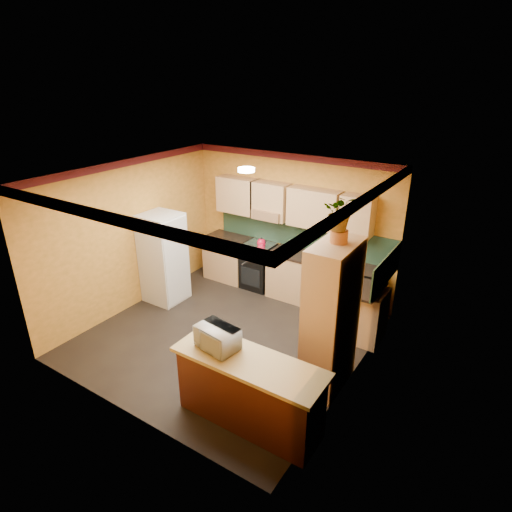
{
  "coord_description": "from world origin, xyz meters",
  "views": [
    {
      "loc": [
        3.65,
        -4.78,
        4.02
      ],
      "look_at": [
        0.27,
        0.45,
        1.35
      ],
      "focal_mm": 30.0,
      "sensor_mm": 36.0,
      "label": 1
    }
  ],
  "objects_px": {
    "breakfast_bar": "(249,393)",
    "fridge": "(163,258)",
    "base_cabinets_back": "(286,274)",
    "pantry": "(331,318)",
    "stove": "(258,266)",
    "microwave": "(217,338)"
  },
  "relations": [
    {
      "from": "stove",
      "to": "breakfast_bar",
      "type": "height_order",
      "value": "stove"
    },
    {
      "from": "breakfast_bar",
      "to": "microwave",
      "type": "xyz_separation_m",
      "value": [
        -0.46,
        0.0,
        0.63
      ]
    },
    {
      "from": "base_cabinets_back",
      "to": "microwave",
      "type": "xyz_separation_m",
      "value": [
        0.81,
        -3.17,
        0.63
      ]
    },
    {
      "from": "base_cabinets_back",
      "to": "pantry",
      "type": "xyz_separation_m",
      "value": [
        1.77,
        -1.97,
        0.61
      ]
    },
    {
      "from": "microwave",
      "to": "breakfast_bar",
      "type": "bearing_deg",
      "value": 8.6
    },
    {
      "from": "breakfast_bar",
      "to": "microwave",
      "type": "distance_m",
      "value": 0.78
    },
    {
      "from": "base_cabinets_back",
      "to": "breakfast_bar",
      "type": "xyz_separation_m",
      "value": [
        1.27,
        -3.17,
        0.0
      ]
    },
    {
      "from": "microwave",
      "to": "base_cabinets_back",
      "type": "bearing_deg",
      "value": 112.87
    },
    {
      "from": "base_cabinets_back",
      "to": "breakfast_bar",
      "type": "relative_size",
      "value": 2.03
    },
    {
      "from": "pantry",
      "to": "base_cabinets_back",
      "type": "bearing_deg",
      "value": 131.91
    },
    {
      "from": "fridge",
      "to": "pantry",
      "type": "distance_m",
      "value": 3.65
    },
    {
      "from": "base_cabinets_back",
      "to": "pantry",
      "type": "distance_m",
      "value": 2.71
    },
    {
      "from": "base_cabinets_back",
      "to": "microwave",
      "type": "relative_size",
      "value": 7.12
    },
    {
      "from": "stove",
      "to": "fridge",
      "type": "relative_size",
      "value": 0.54
    },
    {
      "from": "stove",
      "to": "microwave",
      "type": "bearing_deg",
      "value": -65.72
    },
    {
      "from": "stove",
      "to": "pantry",
      "type": "height_order",
      "value": "pantry"
    },
    {
      "from": "stove",
      "to": "pantry",
      "type": "distance_m",
      "value": 3.15
    },
    {
      "from": "microwave",
      "to": "pantry",
      "type": "bearing_deg",
      "value": 60.1
    },
    {
      "from": "fridge",
      "to": "pantry",
      "type": "relative_size",
      "value": 0.81
    },
    {
      "from": "pantry",
      "to": "microwave",
      "type": "relative_size",
      "value": 4.1
    },
    {
      "from": "base_cabinets_back",
      "to": "pantry",
      "type": "bearing_deg",
      "value": -48.09
    },
    {
      "from": "breakfast_bar",
      "to": "fridge",
      "type": "bearing_deg",
      "value": 150.18
    }
  ]
}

